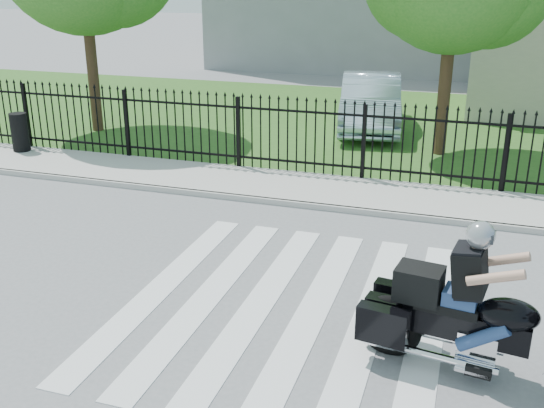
% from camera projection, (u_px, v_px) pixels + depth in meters
% --- Properties ---
extents(ground, '(120.00, 120.00, 0.00)m').
position_uv_depth(ground, '(286.00, 306.00, 9.21)').
color(ground, slate).
rests_on(ground, ground).
extents(crosswalk, '(5.00, 5.50, 0.01)m').
position_uv_depth(crosswalk, '(286.00, 306.00, 9.20)').
color(crosswalk, silver).
rests_on(crosswalk, ground).
extents(sidewalk, '(40.00, 2.00, 0.12)m').
position_uv_depth(sidewalk, '(353.00, 194.00, 13.65)').
color(sidewalk, '#ADAAA3').
rests_on(sidewalk, ground).
extents(curb, '(40.00, 0.12, 0.12)m').
position_uv_depth(curb, '(344.00, 209.00, 12.75)').
color(curb, '#ADAAA3').
rests_on(curb, ground).
extents(grass_strip, '(40.00, 12.00, 0.02)m').
position_uv_depth(grass_strip, '(396.00, 125.00, 19.91)').
color(grass_strip, '#2B561D').
rests_on(grass_strip, ground).
extents(iron_fence, '(26.00, 0.04, 1.80)m').
position_uv_depth(iron_fence, '(364.00, 144.00, 14.25)').
color(iron_fence, black).
rests_on(iron_fence, ground).
extents(motorcycle_rider, '(3.01, 1.24, 2.00)m').
position_uv_depth(motorcycle_rider, '(476.00, 313.00, 7.41)').
color(motorcycle_rider, black).
rests_on(motorcycle_rider, ground).
extents(parked_car, '(2.48, 5.13, 1.62)m').
position_uv_depth(parked_car, '(370.00, 102.00, 19.11)').
color(parked_car, '#A8C3D3').
rests_on(parked_car, grass_strip).
extents(litter_bin, '(0.47, 0.47, 0.99)m').
position_uv_depth(litter_bin, '(20.00, 132.00, 16.51)').
color(litter_bin, black).
rests_on(litter_bin, sidewalk).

